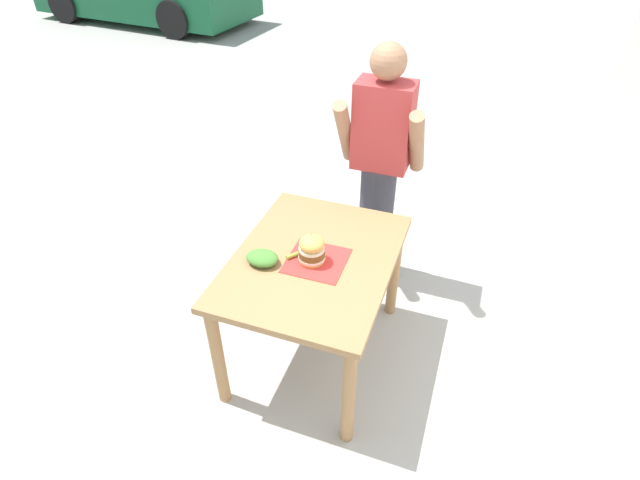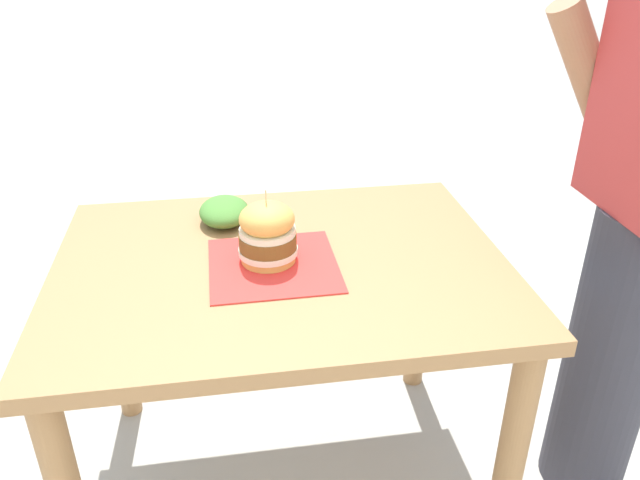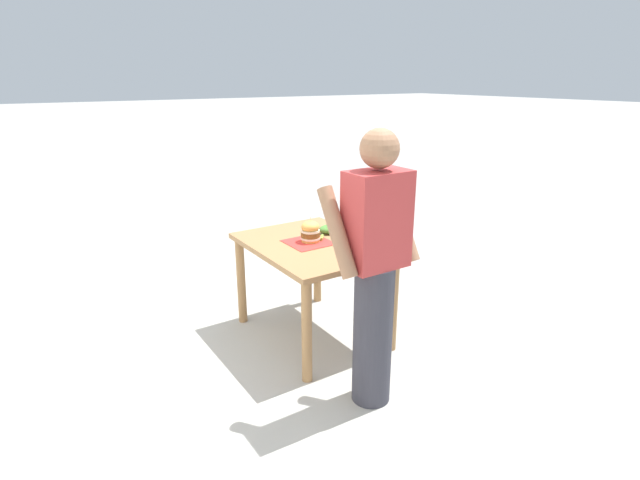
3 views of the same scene
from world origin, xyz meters
TOP-DOWN VIEW (x-y plane):
  - ground_plane at (0.00, 0.00)m, footprint 80.00×80.00m
  - patio_table at (0.00, 0.00)m, footprint 0.86×1.14m
  - serving_paper at (0.02, -0.02)m, footprint 0.32×0.32m
  - sandwich at (0.00, -0.03)m, footprint 0.15×0.15m
  - pickle_spear at (-0.10, -0.03)m, footprint 0.08×0.09m
  - side_salad at (-0.25, -0.13)m, footprint 0.18×0.14m
  - diner_across_table at (0.14, 0.89)m, footprint 0.55×0.35m

SIDE VIEW (x-z plane):
  - ground_plane at x=0.00m, z-range 0.00..0.00m
  - patio_table at x=0.00m, z-range 0.26..1.03m
  - serving_paper at x=0.02m, z-range 0.77..0.77m
  - pickle_spear at x=-0.10m, z-range 0.77..0.79m
  - side_salad at x=-0.25m, z-range 0.77..0.83m
  - sandwich at x=0.00m, z-range 0.75..0.94m
  - diner_across_table at x=0.14m, z-range 0.04..1.73m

